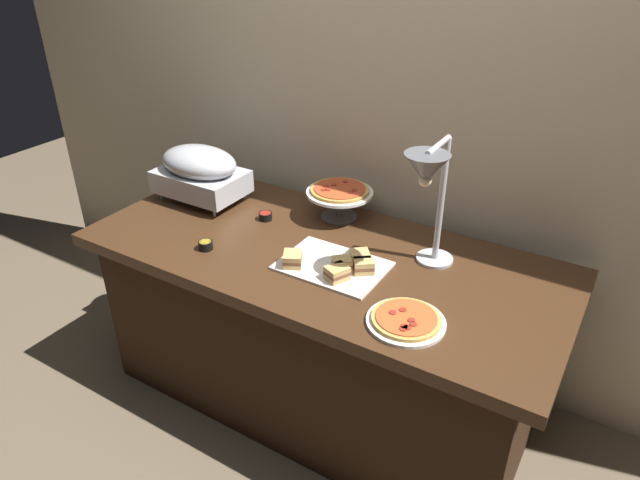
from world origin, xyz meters
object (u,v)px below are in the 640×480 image
heat_lamp (429,180)px  sauce_cup_near (206,245)px  sauce_cup_far (265,216)px  pizza_plate_front (406,320)px  sandwich_platter (335,265)px  chafing_dish (200,171)px  pizza_plate_center (340,194)px

heat_lamp → sauce_cup_near: (-0.80, -0.24, -0.37)m
sauce_cup_far → heat_lamp: bearing=-6.5°
pizza_plate_front → sauce_cup_near: sauce_cup_near is taller
sandwich_platter → sauce_cup_near: 0.53m
chafing_dish → pizza_plate_center: 0.65m
chafing_dish → heat_lamp: size_ratio=0.80×
heat_lamp → pizza_plate_center: heat_lamp is taller
heat_lamp → sauce_cup_near: 0.91m
heat_lamp → pizza_plate_front: (0.07, -0.27, -0.37)m
chafing_dish → pizza_plate_front: 1.24m
pizza_plate_center → sauce_cup_near: (-0.31, -0.51, -0.09)m
pizza_plate_front → pizza_plate_center: 0.78m
sandwich_platter → sauce_cup_far: size_ratio=6.67×
pizza_plate_center → sauce_cup_far: (-0.26, -0.19, -0.09)m
heat_lamp → sauce_cup_far: 0.84m
pizza_plate_front → pizza_plate_center: bearing=135.9°
heat_lamp → sauce_cup_far: size_ratio=8.57×
heat_lamp → sauce_cup_far: (-0.75, 0.09, -0.37)m
sauce_cup_near → sauce_cup_far: sauce_cup_near is taller
heat_lamp → sauce_cup_far: bearing=173.5°
sandwich_platter → sauce_cup_far: bearing=157.4°
chafing_dish → heat_lamp: heat_lamp is taller
heat_lamp → pizza_plate_center: size_ratio=1.74×
pizza_plate_center → sauce_cup_near: bearing=-121.2°
pizza_plate_front → heat_lamp: bearing=104.2°
chafing_dish → sauce_cup_far: size_ratio=6.83×
heat_lamp → pizza_plate_center: (-0.49, 0.27, -0.28)m
heat_lamp → sandwich_platter: 0.48m
chafing_dish → sauce_cup_far: 0.39m
chafing_dish → pizza_plate_front: chafing_dish is taller
sauce_cup_far → sauce_cup_near: bearing=-98.9°
sandwich_platter → pizza_plate_center: bearing=117.9°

